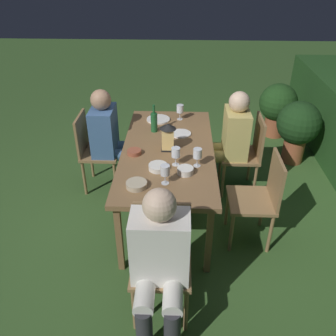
{
  "coord_description": "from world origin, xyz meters",
  "views": [
    {
      "loc": [
        2.93,
        0.12,
        2.35
      ],
      "look_at": [
        0.0,
        0.0,
        0.51
      ],
      "focal_mm": 37.74,
      "sensor_mm": 36.0,
      "label": 1
    }
  ],
  "objects_px": {
    "dining_table": "(168,154)",
    "bowl_salad": "(134,152)",
    "person_in_cream": "(160,261)",
    "wine_glass_c": "(176,153)",
    "person_in_blue": "(111,136)",
    "wine_glass_a": "(197,154)",
    "chair_side_right_a": "(246,151)",
    "bowl_olives": "(137,184)",
    "wine_glass_b": "(165,171)",
    "potted_plant_corner": "(298,126)",
    "lantern_centerpiece": "(168,135)",
    "plate_b": "(181,134)",
    "bowl_bread": "(185,170)",
    "plate_a": "(158,119)",
    "bowl_dip": "(158,167)",
    "green_bottle_on_table": "(154,122)",
    "wine_glass_d": "(180,109)",
    "chair_head_far": "(162,256)",
    "person_in_mustard": "(229,138)",
    "potted_plant_by_hedge": "(278,106)",
    "chair_side_left_a": "(94,148)",
    "chair_side_right_b": "(260,196)"
  },
  "relations": [
    {
      "from": "dining_table",
      "to": "bowl_salad",
      "type": "height_order",
      "value": "bowl_salad"
    },
    {
      "from": "person_in_cream",
      "to": "wine_glass_c",
      "type": "bearing_deg",
      "value": 175.73
    },
    {
      "from": "person_in_blue",
      "to": "wine_glass_a",
      "type": "bearing_deg",
      "value": 51.88
    },
    {
      "from": "chair_side_right_a",
      "to": "bowl_olives",
      "type": "xyz_separation_m",
      "value": [
        1.04,
        -1.05,
        0.26
      ]
    },
    {
      "from": "wine_glass_b",
      "to": "potted_plant_corner",
      "type": "bearing_deg",
      "value": 136.3
    },
    {
      "from": "dining_table",
      "to": "person_in_cream",
      "type": "relative_size",
      "value": 1.56
    },
    {
      "from": "lantern_centerpiece",
      "to": "person_in_blue",
      "type": "bearing_deg",
      "value": -123.35
    },
    {
      "from": "plate_b",
      "to": "bowl_bread",
      "type": "bearing_deg",
      "value": 3.39
    },
    {
      "from": "person_in_cream",
      "to": "bowl_bread",
      "type": "xyz_separation_m",
      "value": [
        -0.92,
        0.16,
        0.11
      ]
    },
    {
      "from": "plate_b",
      "to": "potted_plant_corner",
      "type": "bearing_deg",
      "value": 117.33
    },
    {
      "from": "plate_a",
      "to": "bowl_dip",
      "type": "xyz_separation_m",
      "value": [
        1.02,
        0.06,
        0.02
      ]
    },
    {
      "from": "person_in_blue",
      "to": "bowl_dip",
      "type": "distance_m",
      "value": 0.96
    },
    {
      "from": "green_bottle_on_table",
      "to": "potted_plant_corner",
      "type": "height_order",
      "value": "green_bottle_on_table"
    },
    {
      "from": "lantern_centerpiece",
      "to": "wine_glass_d",
      "type": "bearing_deg",
      "value": 171.05
    },
    {
      "from": "plate_b",
      "to": "wine_glass_a",
      "type": "bearing_deg",
      "value": 13.48
    },
    {
      "from": "bowl_olives",
      "to": "wine_glass_b",
      "type": "bearing_deg",
      "value": 104.95
    },
    {
      "from": "bowl_olives",
      "to": "bowl_salad",
      "type": "distance_m",
      "value": 0.53
    },
    {
      "from": "chair_head_far",
      "to": "bowl_olives",
      "type": "height_order",
      "value": "chair_head_far"
    },
    {
      "from": "chair_head_far",
      "to": "green_bottle_on_table",
      "type": "xyz_separation_m",
      "value": [
        -1.52,
        -0.16,
        0.34
      ]
    },
    {
      "from": "person_in_cream",
      "to": "plate_a",
      "type": "height_order",
      "value": "person_in_cream"
    },
    {
      "from": "wine_glass_a",
      "to": "wine_glass_d",
      "type": "relative_size",
      "value": 1.0
    },
    {
      "from": "bowl_olives",
      "to": "bowl_bread",
      "type": "relative_size",
      "value": 1.22
    },
    {
      "from": "wine_glass_d",
      "to": "potted_plant_corner",
      "type": "relative_size",
      "value": 0.21
    },
    {
      "from": "wine_glass_d",
      "to": "bowl_olives",
      "type": "distance_m",
      "value": 1.36
    },
    {
      "from": "bowl_dip",
      "to": "wine_glass_c",
      "type": "bearing_deg",
      "value": 118.31
    },
    {
      "from": "dining_table",
      "to": "wine_glass_c",
      "type": "bearing_deg",
      "value": 15.31
    },
    {
      "from": "person_in_mustard",
      "to": "lantern_centerpiece",
      "type": "distance_m",
      "value": 0.79
    },
    {
      "from": "bowl_salad",
      "to": "potted_plant_by_hedge",
      "type": "distance_m",
      "value": 2.63
    },
    {
      "from": "chair_side_left_a",
      "to": "bowl_olives",
      "type": "relative_size",
      "value": 5.16
    },
    {
      "from": "bowl_dip",
      "to": "person_in_cream",
      "type": "bearing_deg",
      "value": 4.2
    },
    {
      "from": "wine_glass_d",
      "to": "bowl_salad",
      "type": "distance_m",
      "value": 0.9
    },
    {
      "from": "wine_glass_d",
      "to": "plate_b",
      "type": "bearing_deg",
      "value": 2.23
    },
    {
      "from": "dining_table",
      "to": "lantern_centerpiece",
      "type": "distance_m",
      "value": 0.2
    },
    {
      "from": "plate_b",
      "to": "bowl_olives",
      "type": "xyz_separation_m",
      "value": [
        0.95,
        -0.35,
        0.02
      ]
    },
    {
      "from": "wine_glass_a",
      "to": "bowl_bread",
      "type": "distance_m",
      "value": 0.18
    },
    {
      "from": "chair_side_left_a",
      "to": "dining_table",
      "type": "bearing_deg",
      "value": 63.93
    },
    {
      "from": "plate_b",
      "to": "dining_table",
      "type": "bearing_deg",
      "value": -21.11
    },
    {
      "from": "bowl_bread",
      "to": "person_in_blue",
      "type": "bearing_deg",
      "value": -136.23
    },
    {
      "from": "chair_head_far",
      "to": "bowl_olives",
      "type": "xyz_separation_m",
      "value": [
        -0.51,
        -0.23,
        0.26
      ]
    },
    {
      "from": "person_in_cream",
      "to": "bowl_dip",
      "type": "height_order",
      "value": "person_in_cream"
    },
    {
      "from": "dining_table",
      "to": "chair_side_right_a",
      "type": "xyz_separation_m",
      "value": [
        -0.4,
        0.83,
        -0.18
      ]
    },
    {
      "from": "person_in_cream",
      "to": "wine_glass_c",
      "type": "height_order",
      "value": "person_in_cream"
    },
    {
      "from": "plate_b",
      "to": "chair_side_right_a",
      "type": "bearing_deg",
      "value": 97.59
    },
    {
      "from": "dining_table",
      "to": "wine_glass_b",
      "type": "xyz_separation_m",
      "value": [
        0.58,
        -0.0,
        0.17
      ]
    },
    {
      "from": "bowl_olives",
      "to": "bowl_bread",
      "type": "distance_m",
      "value": 0.44
    },
    {
      "from": "bowl_olives",
      "to": "potted_plant_by_hedge",
      "type": "distance_m",
      "value": 2.99
    },
    {
      "from": "chair_head_far",
      "to": "plate_b",
      "type": "xyz_separation_m",
      "value": [
        -1.46,
        0.12,
        0.24
      ]
    },
    {
      "from": "wine_glass_a",
      "to": "bowl_dip",
      "type": "relative_size",
      "value": 1.04
    },
    {
      "from": "chair_side_right_b",
      "to": "bowl_bread",
      "type": "distance_m",
      "value": 0.71
    },
    {
      "from": "bowl_olives",
      "to": "chair_side_right_a",
      "type": "bearing_deg",
      "value": 134.74
    }
  ]
}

